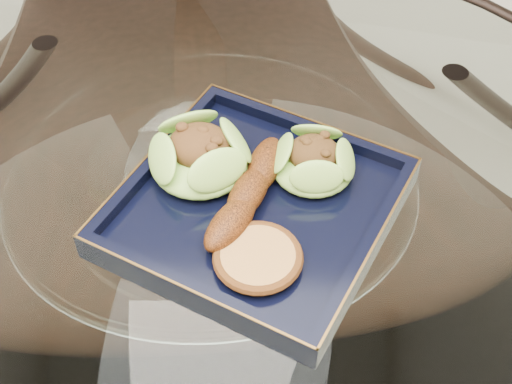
# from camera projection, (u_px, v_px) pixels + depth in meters

# --- Properties ---
(dining_table) EXTENTS (1.13, 1.13, 0.77)m
(dining_table) POSITION_uv_depth(u_px,v_px,m) (219.00, 295.00, 0.90)
(dining_table) COLOR white
(dining_table) RESTS_ON ground
(dining_chair) EXTENTS (0.49, 0.49, 0.94)m
(dining_chair) POSITION_uv_depth(u_px,v_px,m) (188.00, 107.00, 1.25)
(dining_chair) COLOR black
(dining_chair) RESTS_ON ground
(navy_plate) EXTENTS (0.35, 0.35, 0.02)m
(navy_plate) POSITION_uv_depth(u_px,v_px,m) (256.00, 211.00, 0.76)
(navy_plate) COLOR black
(navy_plate) RESTS_ON dining_table
(lettuce_wrap_left) EXTENTS (0.12, 0.12, 0.04)m
(lettuce_wrap_left) POSITION_uv_depth(u_px,v_px,m) (200.00, 158.00, 0.78)
(lettuce_wrap_left) COLOR #69AB31
(lettuce_wrap_left) RESTS_ON navy_plate
(lettuce_wrap_right) EXTENTS (0.12, 0.12, 0.03)m
(lettuce_wrap_right) POSITION_uv_depth(u_px,v_px,m) (313.00, 163.00, 0.78)
(lettuce_wrap_right) COLOR #67A22F
(lettuce_wrap_right) RESTS_ON navy_plate
(roasted_plantain) EXTENTS (0.08, 0.17, 0.03)m
(roasted_plantain) POSITION_uv_depth(u_px,v_px,m) (248.00, 193.00, 0.75)
(roasted_plantain) COLOR #672C0A
(roasted_plantain) RESTS_ON navy_plate
(crumb_patty) EXTENTS (0.09, 0.09, 0.01)m
(crumb_patty) POSITION_uv_depth(u_px,v_px,m) (258.00, 259.00, 0.70)
(crumb_patty) COLOR #BA773E
(crumb_patty) RESTS_ON navy_plate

